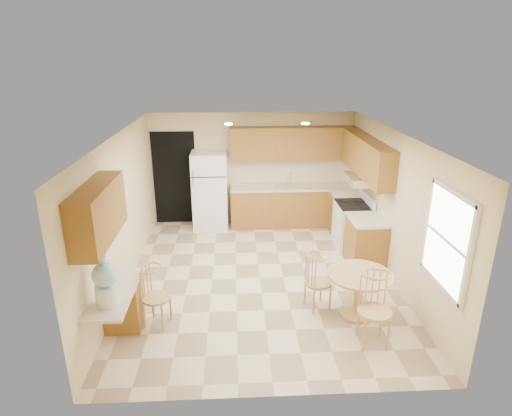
{
  "coord_description": "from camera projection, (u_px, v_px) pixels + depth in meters",
  "views": [
    {
      "loc": [
        -0.41,
        -6.59,
        3.68
      ],
      "look_at": [
        -0.05,
        0.3,
        1.19
      ],
      "focal_mm": 30.0,
      "sensor_mm": 36.0,
      "label": 1
    }
  ],
  "objects": [
    {
      "name": "counter_right_a",
      "position": [
        347.0,
        195.0,
        8.99
      ],
      "size": [
        0.63,
        0.59,
        0.04
      ],
      "primitive_type": "cube",
      "color": "beige",
      "rests_on": "base_cab_right_a"
    },
    {
      "name": "chair_table_b",
      "position": [
        378.0,
        307.0,
        5.48
      ],
      "size": [
        0.45,
        0.45,
        1.01
      ],
      "rotation": [
        0.0,
        0.0,
        3.11
      ],
      "color": "tan",
      "rests_on": "floor"
    },
    {
      "name": "base_cab_right_a",
      "position": [
        345.0,
        215.0,
        9.15
      ],
      "size": [
        0.6,
        0.59,
        0.87
      ],
      "primitive_type": "cube",
      "color": "olive",
      "rests_on": "floor"
    },
    {
      "name": "chair_desk",
      "position": [
        155.0,
        294.0,
        5.93
      ],
      "size": [
        0.39,
        0.51,
        0.89
      ],
      "rotation": [
        0.0,
        0.0,
        -1.85
      ],
      "color": "tan",
      "rests_on": "floor"
    },
    {
      "name": "window",
      "position": [
        448.0,
        240.0,
        5.32
      ],
      "size": [
        0.06,
        1.12,
        1.3
      ],
      "color": "white",
      "rests_on": "wall_right"
    },
    {
      "name": "wall_back",
      "position": [
        253.0,
        168.0,
        9.62
      ],
      "size": [
        4.5,
        0.02,
        2.5
      ],
      "primitive_type": "cube",
      "color": "beige",
      "rests_on": "floor"
    },
    {
      "name": "desk_top",
      "position": [
        113.0,
        295.0,
        5.51
      ],
      "size": [
        0.5,
        1.2,
        0.04
      ],
      "primitive_type": "cube",
      "color": "beige",
      "rests_on": "desk_pedestal"
    },
    {
      "name": "wall_right",
      "position": [
        394.0,
        208.0,
        7.14
      ],
      "size": [
        0.02,
        5.5,
        2.5
      ],
      "primitive_type": "cube",
      "color": "beige",
      "rests_on": "floor"
    },
    {
      "name": "stove",
      "position": [
        353.0,
        225.0,
        8.5
      ],
      "size": [
        0.65,
        0.76,
        1.09
      ],
      "color": "white",
      "rests_on": "floor"
    },
    {
      "name": "base_cab_right_b",
      "position": [
        365.0,
        243.0,
        7.78
      ],
      "size": [
        0.6,
        0.8,
        0.87
      ],
      "primitive_type": "cube",
      "color": "olive",
      "rests_on": "floor"
    },
    {
      "name": "counter_back",
      "position": [
        292.0,
        187.0,
        9.5
      ],
      "size": [
        2.75,
        0.63,
        0.04
      ],
      "primitive_type": "cube",
      "color": "beige",
      "rests_on": "base_cab_back"
    },
    {
      "name": "base_cab_back",
      "position": [
        292.0,
        206.0,
        9.65
      ],
      "size": [
        2.75,
        0.6,
        0.87
      ],
      "primitive_type": "cube",
      "color": "olive",
      "rests_on": "floor"
    },
    {
      "name": "upper_cab_left",
      "position": [
        98.0,
        213.0,
        5.22
      ],
      "size": [
        0.33,
        1.4,
        0.7
      ],
      "primitive_type": "cube",
      "color": "olive",
      "rests_on": "wall_left"
    },
    {
      "name": "dining_table",
      "position": [
        359.0,
        288.0,
        6.24
      ],
      "size": [
        0.94,
        0.94,
        0.7
      ],
      "rotation": [
        0.0,
        0.0,
        -0.01
      ],
      "color": "tan",
      "rests_on": "floor"
    },
    {
      "name": "ceiling",
      "position": [
        260.0,
        135.0,
        6.61
      ],
      "size": [
        4.5,
        5.5,
        0.02
      ],
      "primitive_type": "cube",
      "color": "white",
      "rests_on": "wall_back"
    },
    {
      "name": "counter_right_b",
      "position": [
        367.0,
        220.0,
        7.63
      ],
      "size": [
        0.63,
        0.8,
        0.04
      ],
      "primitive_type": "cube",
      "color": "beige",
      "rests_on": "base_cab_right_b"
    },
    {
      "name": "can_light_a",
      "position": [
        229.0,
        124.0,
        7.71
      ],
      "size": [
        0.14,
        0.14,
        0.02
      ],
      "primitive_type": "cylinder",
      "color": "white",
      "rests_on": "ceiling"
    },
    {
      "name": "wall_front",
      "position": [
        276.0,
        302.0,
        4.45
      ],
      "size": [
        4.5,
        0.02,
        2.5
      ],
      "primitive_type": "cube",
      "color": "beige",
      "rests_on": "floor"
    },
    {
      "name": "floor",
      "position": [
        260.0,
        278.0,
        7.46
      ],
      "size": [
        5.5,
        5.5,
        0.0
      ],
      "primitive_type": "plane",
      "color": "beige",
      "rests_on": "ground"
    },
    {
      "name": "refrigerator",
      "position": [
        210.0,
        191.0,
        9.37
      ],
      "size": [
        0.75,
        0.73,
        1.71
      ],
      "color": "white",
      "rests_on": "floor"
    },
    {
      "name": "upper_cab_right",
      "position": [
        366.0,
        157.0,
        8.07
      ],
      "size": [
        0.33,
        2.42,
        0.7
      ],
      "primitive_type": "cube",
      "color": "olive",
      "rests_on": "wall_right"
    },
    {
      "name": "chair_table_a",
      "position": [
        320.0,
        278.0,
        6.34
      ],
      "size": [
        0.39,
        0.51,
        0.89
      ],
      "rotation": [
        0.0,
        0.0,
        -1.24
      ],
      "color": "tan",
      "rests_on": "floor"
    },
    {
      "name": "can_light_b",
      "position": [
        305.0,
        123.0,
        7.78
      ],
      "size": [
        0.14,
        0.14,
        0.02
      ],
      "primitive_type": "cylinder",
      "color": "white",
      "rests_on": "ceiling"
    },
    {
      "name": "upper_cab_back",
      "position": [
        293.0,
        143.0,
        9.3
      ],
      "size": [
        2.75,
        0.33,
        0.7
      ],
      "primitive_type": "cube",
      "color": "olive",
      "rests_on": "wall_back"
    },
    {
      "name": "desk_pedestal",
      "position": [
        124.0,
        305.0,
        6.0
      ],
      "size": [
        0.48,
        0.42,
        0.72
      ],
      "primitive_type": "cube",
      "color": "olive",
      "rests_on": "floor"
    },
    {
      "name": "range_hood",
      "position": [
        360.0,
        179.0,
        8.18
      ],
      "size": [
        0.5,
        0.76,
        0.14
      ],
      "primitive_type": "cube",
      "color": "silver",
      "rests_on": "upper_cab_right"
    },
    {
      "name": "doorway",
      "position": [
        175.0,
        178.0,
        9.58
      ],
      "size": [
        0.9,
        0.02,
        2.1
      ],
      "primitive_type": "cube",
      "color": "black",
      "rests_on": "floor"
    },
    {
      "name": "wall_left",
      "position": [
        122.0,
        213.0,
        6.92
      ],
      "size": [
        0.02,
        5.5,
        2.5
      ],
      "primitive_type": "cube",
      "color": "beige",
      "rests_on": "floor"
    },
    {
      "name": "sink",
      "position": [
        291.0,
        186.0,
        9.49
      ],
      "size": [
        0.78,
        0.44,
        0.01
      ],
      "primitive_type": "cube",
      "color": "silver",
      "rests_on": "counter_back"
    },
    {
      "name": "water_crock",
      "position": [
        106.0,
        283.0,
        5.2
      ],
      "size": [
        0.31,
        0.31,
        0.64
      ],
      "color": "white",
      "rests_on": "desk_top"
    }
  ]
}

